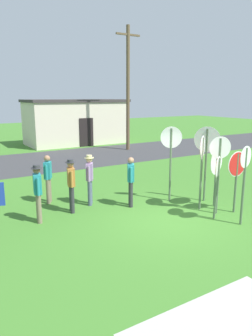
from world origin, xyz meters
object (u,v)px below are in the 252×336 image
at_px(stop_sign_center_cluster, 207,150).
at_px(stop_sign_leaning_left, 202,160).
at_px(person_in_teal, 48,176).
at_px(person_on_left, 38,190).
at_px(person_with_sunhat, 90,177).
at_px(stop_sign_nearest, 219,162).
at_px(stop_sign_leaning_right, 216,168).
at_px(stop_sign_rear_right, 217,177).
at_px(stop_sign_far_back, 237,171).
at_px(stop_sign_tallest, 244,173).
at_px(person_near_signs, 131,179).
at_px(stop_sign_low_front, 171,151).
at_px(utility_pole, 128,87).
at_px(person_in_blue, 71,183).

bearing_deg(stop_sign_center_cluster, stop_sign_leaning_left, -143.59).
bearing_deg(person_in_teal, person_on_left, -117.69).
height_order(stop_sign_center_cluster, person_with_sunhat, stop_sign_center_cluster).
bearing_deg(stop_sign_nearest, stop_sign_leaning_right, 49.13).
bearing_deg(stop_sign_nearest, stop_sign_rear_right, -141.13).
height_order(stop_sign_center_cluster, person_in_teal, stop_sign_center_cluster).
distance_m(stop_sign_far_back, stop_sign_tallest, 1.04).
distance_m(stop_sign_leaning_left, person_near_signs, 2.41).
distance_m(stop_sign_leaning_right, person_on_left, 5.76).
xyz_separation_m(stop_sign_rear_right, person_in_teal, (-3.81, 4.16, -0.36)).
relative_size(stop_sign_center_cluster, person_on_left, 1.53).
height_order(stop_sign_far_back, stop_sign_low_front, stop_sign_low_front).
bearing_deg(stop_sign_tallest, stop_sign_low_front, 97.40).
height_order(stop_sign_low_front, stop_sign_rear_right, stop_sign_low_front).
xyz_separation_m(utility_pole, stop_sign_low_front, (-4.75, -10.40, -2.48)).
bearing_deg(person_with_sunhat, stop_sign_nearest, -43.48).
bearing_deg(person_in_blue, stop_sign_far_back, -32.00).
xyz_separation_m(stop_sign_leaning_right, person_with_sunhat, (-3.50, 2.38, -0.35)).
bearing_deg(stop_sign_leaning_left, person_in_blue, 151.62).
bearing_deg(utility_pole, person_in_teal, -135.55).
bearing_deg(stop_sign_rear_right, utility_pole, 69.44).
height_order(utility_pole, person_near_signs, utility_pole).
distance_m(stop_sign_tallest, person_with_sunhat, 4.95).
relative_size(utility_pole, stop_sign_far_back, 4.12).
xyz_separation_m(person_in_teal, person_near_signs, (2.24, -1.82, 0.00)).
relative_size(stop_sign_low_front, person_in_blue, 1.53).
bearing_deg(stop_sign_leaning_left, person_in_teal, 140.51).
height_order(stop_sign_nearest, stop_sign_leaning_right, stop_sign_nearest).
bearing_deg(person_on_left, stop_sign_far_back, -24.04).
relative_size(stop_sign_tallest, stop_sign_center_cluster, 0.87).
xyz_separation_m(stop_sign_nearest, person_with_sunhat, (-3.06, 2.90, -0.68)).
height_order(stop_sign_leaning_right, stop_sign_center_cluster, stop_sign_center_cluster).
xyz_separation_m(utility_pole, person_in_teal, (-8.49, -8.33, -3.34)).
xyz_separation_m(stop_sign_nearest, stop_sign_rear_right, (-0.39, -0.31, -0.36)).
relative_size(stop_sign_leaning_left, stop_sign_center_cluster, 0.92).
height_order(stop_sign_rear_right, person_in_teal, stop_sign_rear_right).
xyz_separation_m(stop_sign_far_back, person_in_blue, (-4.44, 2.77, -0.38)).
distance_m(stop_sign_far_back, person_in_teal, 6.28).
height_order(stop_sign_rear_right, stop_sign_center_cluster, stop_sign_center_cluster).
height_order(stop_sign_leaning_right, person_near_signs, stop_sign_leaning_right).
relative_size(stop_sign_low_front, person_in_teal, 1.57).
height_order(stop_sign_leaning_right, stop_sign_rear_right, stop_sign_leaning_right).
relative_size(stop_sign_nearest, stop_sign_rear_right, 1.27).
xyz_separation_m(utility_pole, person_in_blue, (-8.17, -9.64, -3.30)).
distance_m(stop_sign_nearest, stop_sign_tallest, 1.04).
bearing_deg(stop_sign_nearest, person_near_signs, 133.95).
relative_size(stop_sign_leaning_right, person_in_blue, 1.13).
height_order(stop_sign_tallest, person_with_sunhat, stop_sign_tallest).
distance_m(stop_sign_low_front, stop_sign_leaning_right, 1.63).
relative_size(utility_pole, stop_sign_leaning_right, 4.19).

